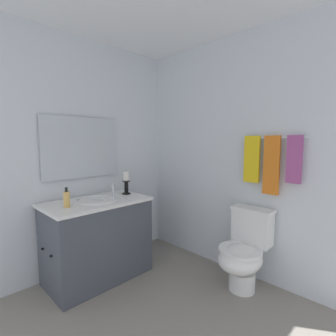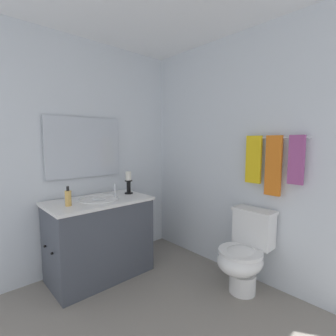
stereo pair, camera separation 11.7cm
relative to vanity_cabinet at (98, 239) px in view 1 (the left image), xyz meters
The scene contains 13 objects.
floor 1.09m from the vanity_cabinet, ahead, with size 2.67×2.29×0.02m, color gray.
wall_back 1.72m from the vanity_cabinet, 48.15° to the left, with size 2.67×0.04×2.45m, color silver.
wall_left 0.89m from the vanity_cabinet, behind, with size 0.04×2.29×2.45m, color silver.
vanity_cabinet is the anchor object (origin of this frame).
sink_basin 0.36m from the vanity_cabinet, 90.00° to the left, with size 0.40×0.40×0.24m.
mirror 0.96m from the vanity_cabinet, behind, with size 0.02×0.82×0.63m, color silver.
candle_holder_tall 0.65m from the vanity_cabinet, 95.20° to the left, with size 0.09×0.09×0.25m.
soap_bottle 0.57m from the vanity_cabinet, 82.32° to the right, with size 0.06×0.06×0.18m.
toilet 1.43m from the vanity_cabinet, 36.28° to the left, with size 0.39×0.54×0.75m.
towel_bar 1.95m from the vanity_cabinet, 39.64° to the left, with size 0.02×0.02×0.57m, color silver.
towel_near_vanity 1.72m from the vanity_cabinet, 43.74° to the left, with size 0.15×0.03×0.45m, color yellow.
towel_center 1.83m from the vanity_cabinet, 39.16° to the left, with size 0.14×0.03×0.54m, color orange.
towel_near_corner 1.99m from the vanity_cabinet, 35.34° to the left, with size 0.12×0.03×0.41m, color #A54C8C.
Camera 1 is at (1.19, -1.20, 1.38)m, focal length 26.49 mm.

